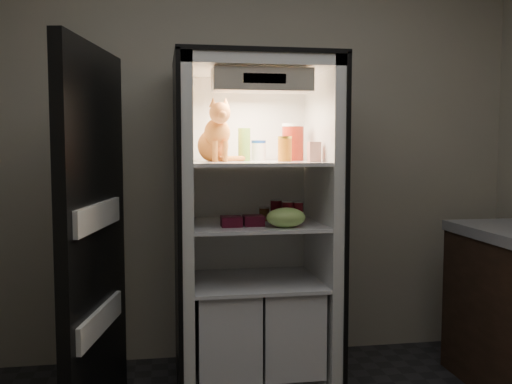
# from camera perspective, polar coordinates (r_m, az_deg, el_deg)

# --- Properties ---
(room_shell) EXTENTS (3.60, 3.60, 3.60)m
(room_shell) POSITION_cam_1_polar(r_m,az_deg,el_deg) (1.94, 6.43, 11.70)
(room_shell) COLOR white
(room_shell) RESTS_ON floor
(refrigerator) EXTENTS (0.90, 0.72, 1.88)m
(refrigerator) POSITION_cam_1_polar(r_m,az_deg,el_deg) (3.33, -0.25, -5.49)
(refrigerator) COLOR white
(refrigerator) RESTS_ON floor
(fridge_door) EXTENTS (0.23, 0.87, 1.85)m
(fridge_door) POSITION_cam_1_polar(r_m,az_deg,el_deg) (2.85, -15.86, -4.91)
(fridge_door) COLOR black
(fridge_door) RESTS_ON floor
(tabby_cat) EXTENTS (0.31, 0.35, 0.36)m
(tabby_cat) POSITION_cam_1_polar(r_m,az_deg,el_deg) (3.23, -4.07, 5.42)
(tabby_cat) COLOR #AF5516
(tabby_cat) RESTS_ON refrigerator
(parmesan_shaker) EXTENTS (0.07, 0.07, 0.19)m
(parmesan_shaker) POSITION_cam_1_polar(r_m,az_deg,el_deg) (3.30, -1.19, 4.76)
(parmesan_shaker) COLOR #25882F
(parmesan_shaker) RESTS_ON refrigerator
(mayo_tub) EXTENTS (0.09, 0.09, 0.12)m
(mayo_tub) POSITION_cam_1_polar(r_m,az_deg,el_deg) (3.37, 0.26, 4.17)
(mayo_tub) COLOR white
(mayo_tub) RESTS_ON refrigerator
(salsa_jar) EXTENTS (0.08, 0.08, 0.14)m
(salsa_jar) POSITION_cam_1_polar(r_m,az_deg,el_deg) (3.22, 2.89, 4.33)
(salsa_jar) COLOR #9A1E0E
(salsa_jar) RESTS_ON refrigerator
(pepper_jar) EXTENTS (0.13, 0.13, 0.22)m
(pepper_jar) POSITION_cam_1_polar(r_m,az_deg,el_deg) (3.39, 3.70, 5.00)
(pepper_jar) COLOR #A72F16
(pepper_jar) RESTS_ON refrigerator
(cream_carton) EXTENTS (0.06, 0.06, 0.11)m
(cream_carton) POSITION_cam_1_polar(r_m,az_deg,el_deg) (3.17, 5.83, 4.02)
(cream_carton) COLOR white
(cream_carton) RESTS_ON refrigerator
(soda_can_a) EXTENTS (0.07, 0.07, 0.12)m
(soda_can_a) POSITION_cam_1_polar(r_m,az_deg,el_deg) (3.32, 2.04, -1.86)
(soda_can_a) COLOR black
(soda_can_a) RESTS_ON refrigerator
(soda_can_b) EXTENTS (0.07, 0.07, 0.12)m
(soda_can_b) POSITION_cam_1_polar(r_m,az_deg,el_deg) (3.26, 4.17, -2.03)
(soda_can_b) COLOR black
(soda_can_b) RESTS_ON refrigerator
(soda_can_c) EXTENTS (0.07, 0.07, 0.13)m
(soda_can_c) POSITION_cam_1_polar(r_m,az_deg,el_deg) (3.23, 3.18, -2.05)
(soda_can_c) COLOR black
(soda_can_c) RESTS_ON refrigerator
(condiment_jar) EXTENTS (0.06, 0.06, 0.08)m
(condiment_jar) POSITION_cam_1_polar(r_m,az_deg,el_deg) (3.34, 0.83, -2.18)
(condiment_jar) COLOR #4E2E16
(condiment_jar) RESTS_ON refrigerator
(grape_bag) EXTENTS (0.21, 0.16, 0.11)m
(grape_bag) POSITION_cam_1_polar(r_m,az_deg,el_deg) (3.07, 3.02, -2.56)
(grape_bag) COLOR #9ECE60
(grape_bag) RESTS_ON refrigerator
(berry_box_left) EXTENTS (0.11, 0.11, 0.06)m
(berry_box_left) POSITION_cam_1_polar(r_m,az_deg,el_deg) (3.11, -2.48, -2.95)
(berry_box_left) COLOR #540E20
(berry_box_left) RESTS_ON refrigerator
(berry_box_right) EXTENTS (0.11, 0.11, 0.06)m
(berry_box_right) POSITION_cam_1_polar(r_m,az_deg,el_deg) (3.14, -0.26, -2.87)
(berry_box_right) COLOR #540E20
(berry_box_right) RESTS_ON refrigerator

